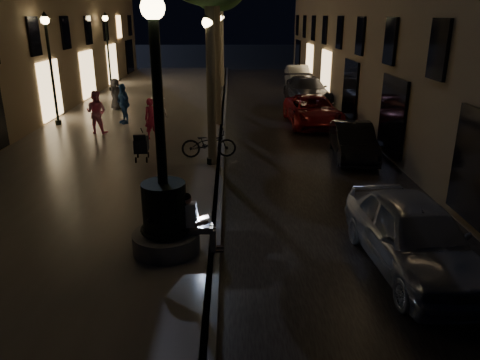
{
  "coord_description": "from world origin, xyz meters",
  "views": [
    {
      "loc": [
        0.37,
        -6.83,
        4.9
      ],
      "look_at": [
        0.56,
        3.0,
        1.4
      ],
      "focal_mm": 35.0,
      "sensor_mm": 36.0,
      "label": 1
    }
  ],
  "objects_px": {
    "lamp_curb_b": "(216,51)",
    "lamp_left_b": "(49,55)",
    "car_second": "(353,141)",
    "car_third": "(313,111)",
    "lamp_curb_a": "(209,71)",
    "car_front": "(414,235)",
    "lamp_curb_c": "(220,42)",
    "car_fifth": "(298,76)",
    "pedestrian_white": "(158,113)",
    "pedestrian_pink": "(96,112)",
    "pedestrian_red": "(152,119)",
    "stroller": "(141,145)",
    "lamp_left_c": "(107,42)",
    "bicycle": "(209,143)",
    "seated_man_laptop": "(195,220)",
    "pedestrian_dark": "(116,94)",
    "lamp_curb_d": "(222,36)",
    "car_rear": "(307,90)",
    "pedestrian_blue": "(123,104)",
    "fountain_lamppost": "(164,206)"
  },
  "relations": [
    {
      "from": "lamp_curb_d",
      "to": "car_second",
      "type": "relative_size",
      "value": 1.28
    },
    {
      "from": "lamp_curb_b",
      "to": "car_third",
      "type": "xyz_separation_m",
      "value": [
        4.46,
        -1.51,
        -2.56
      ]
    },
    {
      "from": "lamp_curb_b",
      "to": "car_fifth",
      "type": "relative_size",
      "value": 1.1
    },
    {
      "from": "car_front",
      "to": "car_third",
      "type": "bearing_deg",
      "value": 85.12
    },
    {
      "from": "seated_man_laptop",
      "to": "car_third",
      "type": "height_order",
      "value": "seated_man_laptop"
    },
    {
      "from": "lamp_curb_c",
      "to": "pedestrian_red",
      "type": "height_order",
      "value": "lamp_curb_c"
    },
    {
      "from": "lamp_curb_c",
      "to": "car_front",
      "type": "distance_m",
      "value": 23.04
    },
    {
      "from": "pedestrian_pink",
      "to": "pedestrian_dark",
      "type": "xyz_separation_m",
      "value": [
        -0.4,
        5.13,
        -0.09
      ]
    },
    {
      "from": "bicycle",
      "to": "pedestrian_blue",
      "type": "bearing_deg",
      "value": 32.88
    },
    {
      "from": "car_front",
      "to": "stroller",
      "type": "bearing_deg",
      "value": 129.62
    },
    {
      "from": "stroller",
      "to": "lamp_curb_c",
      "type": "bearing_deg",
      "value": 77.22
    },
    {
      "from": "car_rear",
      "to": "pedestrian_blue",
      "type": "xyz_separation_m",
      "value": [
        -9.25,
        -6.14,
        0.37
      ]
    },
    {
      "from": "car_fifth",
      "to": "pedestrian_red",
      "type": "height_order",
      "value": "pedestrian_red"
    },
    {
      "from": "lamp_curb_c",
      "to": "lamp_left_b",
      "type": "bearing_deg",
      "value": -125.37
    },
    {
      "from": "seated_man_laptop",
      "to": "fountain_lamppost",
      "type": "bearing_deg",
      "value": -180.0
    },
    {
      "from": "lamp_curb_b",
      "to": "lamp_left_b",
      "type": "relative_size",
      "value": 1.0
    },
    {
      "from": "lamp_curb_a",
      "to": "lamp_curb_c",
      "type": "height_order",
      "value": "same"
    },
    {
      "from": "lamp_curb_b",
      "to": "car_front",
      "type": "height_order",
      "value": "lamp_curb_b"
    },
    {
      "from": "bicycle",
      "to": "lamp_left_b",
      "type": "bearing_deg",
      "value": 49.24
    },
    {
      "from": "lamp_left_b",
      "to": "car_third",
      "type": "relative_size",
      "value": 1.0
    },
    {
      "from": "lamp_left_c",
      "to": "bicycle",
      "type": "relative_size",
      "value": 2.56
    },
    {
      "from": "pedestrian_red",
      "to": "lamp_curb_d",
      "type": "bearing_deg",
      "value": 56.57
    },
    {
      "from": "lamp_curb_b",
      "to": "car_fifth",
      "type": "distance_m",
      "value": 12.63
    },
    {
      "from": "seated_man_laptop",
      "to": "lamp_curb_d",
      "type": "relative_size",
      "value": 0.27
    },
    {
      "from": "lamp_left_c",
      "to": "pedestrian_white",
      "type": "distance_m",
      "value": 12.58
    },
    {
      "from": "lamp_left_c",
      "to": "bicycle",
      "type": "bearing_deg",
      "value": -65.3
    },
    {
      "from": "lamp_left_b",
      "to": "car_fifth",
      "type": "bearing_deg",
      "value": 46.08
    },
    {
      "from": "pedestrian_white",
      "to": "bicycle",
      "type": "xyz_separation_m",
      "value": [
        2.27,
        -3.77,
        -0.31
      ]
    },
    {
      "from": "car_rear",
      "to": "pedestrian_white",
      "type": "height_order",
      "value": "pedestrian_white"
    },
    {
      "from": "car_second",
      "to": "car_third",
      "type": "relative_size",
      "value": 0.78
    },
    {
      "from": "lamp_curb_a",
      "to": "car_front",
      "type": "xyz_separation_m",
      "value": [
        4.3,
        -6.5,
        -2.5
      ]
    },
    {
      "from": "fountain_lamppost",
      "to": "car_front",
      "type": "relative_size",
      "value": 1.2
    },
    {
      "from": "lamp_curb_a",
      "to": "pedestrian_red",
      "type": "xyz_separation_m",
      "value": [
        -2.45,
        3.4,
        -2.23
      ]
    },
    {
      "from": "lamp_left_b",
      "to": "car_second",
      "type": "height_order",
      "value": "lamp_left_b"
    },
    {
      "from": "pedestrian_blue",
      "to": "car_second",
      "type": "bearing_deg",
      "value": 24.11
    },
    {
      "from": "lamp_left_c",
      "to": "pedestrian_red",
      "type": "height_order",
      "value": "lamp_left_c"
    },
    {
      "from": "fountain_lamppost",
      "to": "lamp_left_b",
      "type": "bearing_deg",
      "value": 118.07
    },
    {
      "from": "lamp_curb_b",
      "to": "pedestrian_pink",
      "type": "distance_m",
      "value": 6.46
    },
    {
      "from": "car_fifth",
      "to": "pedestrian_white",
      "type": "relative_size",
      "value": 2.71
    },
    {
      "from": "fountain_lamppost",
      "to": "pedestrian_white",
      "type": "distance_m",
      "value": 10.69
    },
    {
      "from": "pedestrian_pink",
      "to": "pedestrian_dark",
      "type": "height_order",
      "value": "pedestrian_pink"
    },
    {
      "from": "lamp_curb_c",
      "to": "car_second",
      "type": "distance_m",
      "value": 15.78
    },
    {
      "from": "stroller",
      "to": "lamp_left_c",
      "type": "bearing_deg",
      "value": 102.78
    },
    {
      "from": "car_rear",
      "to": "lamp_left_c",
      "type": "bearing_deg",
      "value": 158.11
    },
    {
      "from": "car_front",
      "to": "car_rear",
      "type": "height_order",
      "value": "car_front"
    },
    {
      "from": "car_front",
      "to": "pedestrian_pink",
      "type": "relative_size",
      "value": 2.45
    },
    {
      "from": "lamp_left_b",
      "to": "bicycle",
      "type": "relative_size",
      "value": 2.56
    },
    {
      "from": "lamp_curb_a",
      "to": "bicycle",
      "type": "xyz_separation_m",
      "value": [
        -0.1,
        0.78,
        -2.54
      ]
    },
    {
      "from": "lamp_left_b",
      "to": "pedestrian_dark",
      "type": "xyz_separation_m",
      "value": [
        1.82,
        3.48,
        -2.24
      ]
    },
    {
      "from": "pedestrian_red",
      "to": "pedestrian_white",
      "type": "xyz_separation_m",
      "value": [
        0.08,
        1.15,
        0.0
      ]
    }
  ]
}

